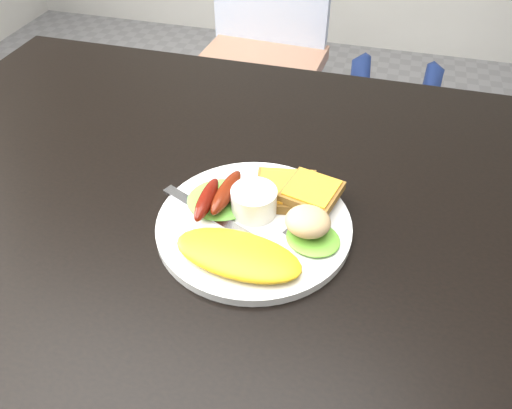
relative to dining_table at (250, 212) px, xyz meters
The scene contains 14 objects.
dining_table is the anchor object (origin of this frame).
dining_chair 1.02m from the dining_table, 104.91° to the left, with size 0.39×0.39×0.05m, color tan.
person 0.78m from the dining_table, 67.12° to the left, with size 0.57×0.38×1.59m, color navy.
plate 0.06m from the dining_table, 68.86° to the right, with size 0.25×0.25×0.01m, color white.
lettuce_left 0.05m from the dining_table, 145.08° to the right, with size 0.09×0.08×0.01m, color #5B9A36.
lettuce_right 0.12m from the dining_table, 32.44° to the right, with size 0.07×0.06×0.01m, color #529D27.
omelette 0.13m from the dining_table, 81.00° to the right, with size 0.15×0.07×0.02m, color yellow.
sausage_a 0.08m from the dining_table, 135.05° to the right, with size 0.02×0.08×0.02m, color #601309.
sausage_b 0.06m from the dining_table, 135.24° to the right, with size 0.02×0.09×0.02m, color #591603.
ramekin 0.06m from the dining_table, 65.63° to the right, with size 0.06×0.06×0.03m, color white.
toast_a 0.06m from the dining_table, 16.75° to the left, with size 0.08×0.08×0.01m, color olive.
toast_b 0.10m from the dining_table, ahead, with size 0.07×0.07×0.01m, color olive.
potato_salad 0.12m from the dining_table, 31.73° to the right, with size 0.06×0.05×0.03m, color #C8B18E.
fork 0.07m from the dining_table, 117.03° to the right, with size 0.18×0.01×0.00m, color #ADAFB7.
Camera 1 is at (0.14, -0.49, 1.20)m, focal length 35.00 mm.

